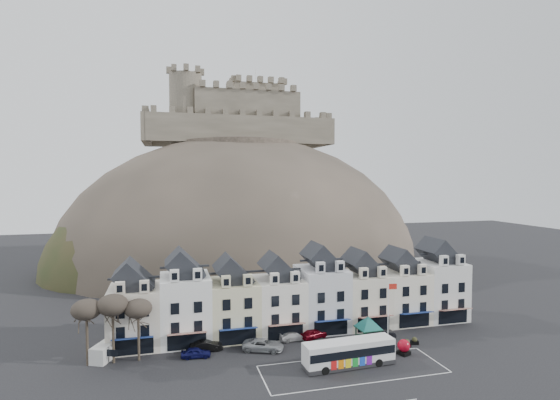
{
  "coord_description": "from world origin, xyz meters",
  "views": [
    {
      "loc": [
        -19.54,
        -46.1,
        23.06
      ],
      "look_at": [
        -1.04,
        24.0,
        19.28
      ],
      "focal_mm": 28.0,
      "sensor_mm": 36.0,
      "label": 1
    }
  ],
  "objects_px": {
    "flagpole": "(389,309)",
    "car_silver": "(263,345)",
    "car_navy": "(196,353)",
    "car_black": "(206,346)",
    "red_buoy": "(404,347)",
    "bus_shelter": "(368,322)",
    "car_maroon": "(314,333)",
    "car_white": "(293,336)",
    "car_charcoal": "(380,333)",
    "bus": "(349,352)",
    "white_van": "(106,351)"
  },
  "relations": [
    {
      "from": "bus",
      "to": "car_silver",
      "type": "relative_size",
      "value": 2.13
    },
    {
      "from": "car_black",
      "to": "red_buoy",
      "type": "bearing_deg",
      "value": -108.61
    },
    {
      "from": "car_navy",
      "to": "flagpole",
      "type": "bearing_deg",
      "value": -90.05
    },
    {
      "from": "car_black",
      "to": "bus",
      "type": "bearing_deg",
      "value": -120.41
    },
    {
      "from": "red_buoy",
      "to": "car_navy",
      "type": "bearing_deg",
      "value": 167.19
    },
    {
      "from": "flagpole",
      "to": "car_navy",
      "type": "xyz_separation_m",
      "value": [
        -25.93,
        2.46,
        -4.37
      ]
    },
    {
      "from": "bus",
      "to": "car_white",
      "type": "xyz_separation_m",
      "value": [
        -4.13,
        9.88,
        -1.17
      ]
    },
    {
      "from": "car_maroon",
      "to": "bus_shelter",
      "type": "bearing_deg",
      "value": -141.11
    },
    {
      "from": "red_buoy",
      "to": "flagpole",
      "type": "xyz_separation_m",
      "value": [
        -0.27,
        3.5,
        3.98
      ]
    },
    {
      "from": "flagpole",
      "to": "car_charcoal",
      "type": "bearing_deg",
      "value": 88.46
    },
    {
      "from": "red_buoy",
      "to": "flagpole",
      "type": "distance_m",
      "value": 5.31
    },
    {
      "from": "bus",
      "to": "car_charcoal",
      "type": "relative_size",
      "value": 2.62
    },
    {
      "from": "bus_shelter",
      "to": "car_white",
      "type": "distance_m",
      "value": 10.67
    },
    {
      "from": "car_silver",
      "to": "car_black",
      "type": "bearing_deg",
      "value": 98.46
    },
    {
      "from": "white_van",
      "to": "car_maroon",
      "type": "distance_m",
      "value": 27.93
    },
    {
      "from": "bus_shelter",
      "to": "car_navy",
      "type": "relative_size",
      "value": 1.6
    },
    {
      "from": "car_black",
      "to": "car_charcoal",
      "type": "distance_m",
      "value": 24.57
    },
    {
      "from": "bus",
      "to": "white_van",
      "type": "xyz_separation_m",
      "value": [
        -29.0,
        9.88,
        -0.77
      ]
    },
    {
      "from": "flagpole",
      "to": "car_silver",
      "type": "xyz_separation_m",
      "value": [
        -17.12,
        2.46,
        -4.25
      ]
    },
    {
      "from": "car_maroon",
      "to": "car_charcoal",
      "type": "relative_size",
      "value": 0.95
    },
    {
      "from": "car_white",
      "to": "bus",
      "type": "bearing_deg",
      "value": -163.53
    },
    {
      "from": "flagpole",
      "to": "car_silver",
      "type": "height_order",
      "value": "flagpole"
    },
    {
      "from": "white_van",
      "to": "car_black",
      "type": "relative_size",
      "value": 1.13
    },
    {
      "from": "red_buoy",
      "to": "car_charcoal",
      "type": "bearing_deg",
      "value": 91.91
    },
    {
      "from": "red_buoy",
      "to": "car_navy",
      "type": "xyz_separation_m",
      "value": [
        -26.2,
        5.96,
        -0.38
      ]
    },
    {
      "from": "white_van",
      "to": "flagpole",
      "type": "bearing_deg",
      "value": 15.57
    },
    {
      "from": "bus_shelter",
      "to": "car_charcoal",
      "type": "height_order",
      "value": "bus_shelter"
    },
    {
      "from": "car_white",
      "to": "car_charcoal",
      "type": "relative_size",
      "value": 0.96
    },
    {
      "from": "flagpole",
      "to": "car_black",
      "type": "bearing_deg",
      "value": 170.28
    },
    {
      "from": "bus",
      "to": "car_silver",
      "type": "bearing_deg",
      "value": 137.87
    },
    {
      "from": "red_buoy",
      "to": "car_white",
      "type": "xyz_separation_m",
      "value": [
        -12.46,
        8.46,
        -0.41
      ]
    },
    {
      "from": "car_navy",
      "to": "car_black",
      "type": "height_order",
      "value": "car_black"
    },
    {
      "from": "bus",
      "to": "car_navy",
      "type": "bearing_deg",
      "value": 154.6
    },
    {
      "from": "bus",
      "to": "car_silver",
      "type": "distance_m",
      "value": 11.73
    },
    {
      "from": "bus_shelter",
      "to": "car_black",
      "type": "distance_m",
      "value": 22.27
    },
    {
      "from": "car_navy",
      "to": "car_silver",
      "type": "height_order",
      "value": "car_silver"
    },
    {
      "from": "white_van",
      "to": "car_navy",
      "type": "xyz_separation_m",
      "value": [
        11.13,
        -2.5,
        -0.37
      ]
    },
    {
      "from": "car_navy",
      "to": "car_maroon",
      "type": "bearing_deg",
      "value": -76.17
    },
    {
      "from": "red_buoy",
      "to": "car_charcoal",
      "type": "distance_m",
      "value": 6.13
    },
    {
      "from": "red_buoy",
      "to": "bus",
      "type": "bearing_deg",
      "value": -170.31
    },
    {
      "from": "car_silver",
      "to": "car_maroon",
      "type": "xyz_separation_m",
      "value": [
        7.99,
        2.5,
        -0.05
      ]
    },
    {
      "from": "car_navy",
      "to": "car_white",
      "type": "xyz_separation_m",
      "value": [
        13.74,
        2.5,
        -0.03
      ]
    },
    {
      "from": "flagpole",
      "to": "red_buoy",
      "type": "bearing_deg",
      "value": -85.51
    },
    {
      "from": "bus_shelter",
      "to": "car_white",
      "type": "height_order",
      "value": "bus_shelter"
    },
    {
      "from": "car_white",
      "to": "flagpole",
      "type": "bearing_deg",
      "value": -118.35
    },
    {
      "from": "bus_shelter",
      "to": "car_charcoal",
      "type": "xyz_separation_m",
      "value": [
        2.59,
        1.5,
        -2.27
      ]
    },
    {
      "from": "bus",
      "to": "bus_shelter",
      "type": "distance_m",
      "value": 8.29
    },
    {
      "from": "bus",
      "to": "car_silver",
      "type": "height_order",
      "value": "bus"
    },
    {
      "from": "bus_shelter",
      "to": "car_maroon",
      "type": "xyz_separation_m",
      "value": [
        -6.61,
        3.84,
        -2.28
      ]
    },
    {
      "from": "car_navy",
      "to": "red_buoy",
      "type": "bearing_deg",
      "value": -97.44
    }
  ]
}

